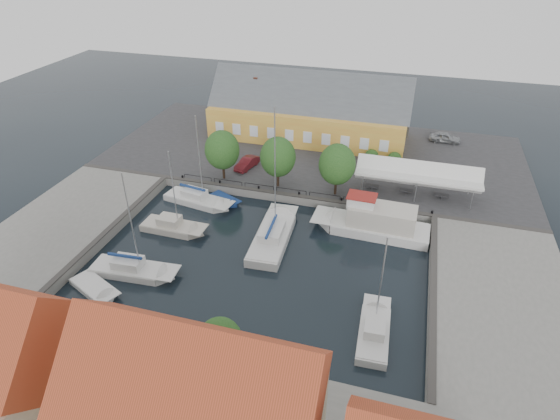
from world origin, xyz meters
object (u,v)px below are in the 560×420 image
at_px(warehouse, 306,113).
at_px(launch_sw, 95,289).
at_px(east_boat_c, 374,332).
at_px(launch_nw, 224,201).
at_px(trawler, 375,224).
at_px(car_silver, 445,137).
at_px(west_boat_d, 133,271).
at_px(tent_canopy, 418,174).
at_px(center_sailboat, 273,237).
at_px(car_red, 247,163).
at_px(west_boat_a, 197,201).
at_px(west_boat_b, 173,228).

height_order(warehouse, launch_sw, warehouse).
xyz_separation_m(warehouse, east_boat_c, (14.48, -36.24, -4.17)).
height_order(launch_sw, launch_nw, launch_sw).
relative_size(trawler, east_boat_c, 1.31).
height_order(car_silver, west_boat_d, west_boat_d).
bearing_deg(car_silver, trawler, 166.02).
distance_m(tent_canopy, center_sailboat, 18.60).
bearing_deg(warehouse, car_red, -109.90).
bearing_deg(car_red, car_silver, 46.24).
distance_m(west_boat_a, west_boat_b, 6.02).
height_order(warehouse, center_sailboat, center_sailboat).
relative_size(warehouse, trawler, 2.25).
bearing_deg(tent_canopy, west_boat_a, -163.32).
distance_m(center_sailboat, west_boat_d, 14.22).
height_order(tent_canopy, car_red, tent_canopy).
bearing_deg(trawler, west_boat_d, -147.84).
height_order(car_silver, trawler, trawler).
relative_size(car_silver, west_boat_a, 0.38).
bearing_deg(car_red, west_boat_d, -85.81).
distance_m(car_red, west_boat_d, 22.33).
relative_size(west_boat_d, launch_sw, 1.97).
distance_m(tent_canopy, launch_nw, 22.71).
xyz_separation_m(trawler, east_boat_c, (1.63, -14.71, -0.76)).
height_order(warehouse, car_red, warehouse).
bearing_deg(west_boat_b, center_sailboat, 6.53).
height_order(warehouse, west_boat_b, warehouse).
height_order(tent_canopy, launch_nw, tent_canopy).
bearing_deg(trawler, warehouse, 120.83).
bearing_deg(launch_sw, car_red, 77.21).
relative_size(east_boat_c, west_boat_a, 0.84).
relative_size(east_boat_c, west_boat_d, 0.85).
bearing_deg(center_sailboat, west_boat_d, -141.59).
distance_m(center_sailboat, launch_nw, 9.88).
xyz_separation_m(trawler, west_boat_a, (-20.73, 0.34, -0.75)).
bearing_deg(tent_canopy, launch_sw, -138.29).
xyz_separation_m(center_sailboat, trawler, (9.97, 4.44, 0.65)).
bearing_deg(center_sailboat, warehouse, 96.33).
bearing_deg(launch_sw, warehouse, 74.75).
xyz_separation_m(tent_canopy, west_boat_d, (-24.86, -20.94, -3.41)).
bearing_deg(west_boat_b, car_red, 76.88).
bearing_deg(west_boat_d, car_red, 80.64).
height_order(trawler, west_boat_b, west_boat_b).
relative_size(warehouse, west_boat_a, 2.48).
xyz_separation_m(east_boat_c, launch_sw, (-24.80, -1.60, -0.17)).
relative_size(car_red, trawler, 0.33).
relative_size(center_sailboat, launch_sw, 2.54).
bearing_deg(west_boat_a, warehouse, 69.60).
height_order(car_silver, car_red, car_silver).
bearing_deg(car_silver, east_boat_c, 174.29).
distance_m(warehouse, car_silver, 20.44).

